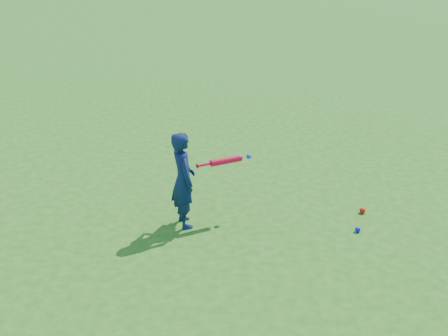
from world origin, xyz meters
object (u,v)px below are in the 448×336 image
at_px(ground_ball_red, 362,211).
at_px(ground_ball_blue, 358,229).
at_px(bat_swing, 228,160).
at_px(child, 183,180).

height_order(ground_ball_red, ground_ball_blue, ground_ball_red).
relative_size(ground_ball_red, bat_swing, 0.11).
distance_m(ground_ball_red, ground_ball_blue, 0.47).
height_order(child, ground_ball_blue, child).
bearing_deg(ground_ball_red, bat_swing, -175.29).
distance_m(ground_ball_blue, bat_swing, 1.63).
bearing_deg(ground_ball_blue, bat_swing, 167.80).
bearing_deg(bat_swing, child, 175.36).
relative_size(ground_ball_red, ground_ball_blue, 1.12).
distance_m(child, ground_ball_blue, 2.00).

